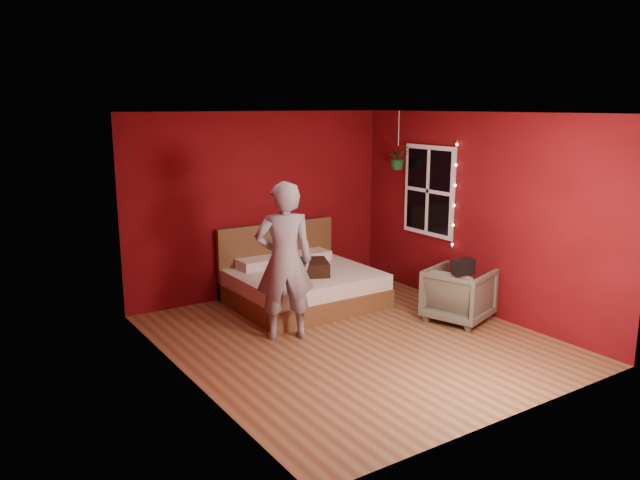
{
  "coord_description": "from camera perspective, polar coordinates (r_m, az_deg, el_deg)",
  "views": [
    {
      "loc": [
        -4.11,
        -5.52,
        2.69
      ],
      "look_at": [
        -0.2,
        0.4,
        1.14
      ],
      "focal_mm": 35.0,
      "sensor_mm": 36.0,
      "label": 1
    }
  ],
  "objects": [
    {
      "name": "room_walls",
      "position": [
        6.96,
        3.2,
        3.93
      ],
      "size": [
        4.04,
        4.54,
        2.62
      ],
      "color": "maroon",
      "rests_on": "ground"
    },
    {
      "name": "window",
      "position": [
        8.92,
        9.92,
        4.46
      ],
      "size": [
        0.05,
        0.97,
        1.27
      ],
      "color": "white",
      "rests_on": "room_walls"
    },
    {
      "name": "handbag",
      "position": [
        7.68,
        12.99,
        -2.39
      ],
      "size": [
        0.27,
        0.15,
        0.19
      ],
      "primitive_type": "cube",
      "rotation": [
        0.0,
        0.0,
        -0.06
      ],
      "color": "black",
      "rests_on": "armchair"
    },
    {
      "name": "bed",
      "position": [
        8.6,
        -1.73,
        -4.08
      ],
      "size": [
        1.86,
        1.58,
        1.02
      ],
      "color": "brown",
      "rests_on": "ground"
    },
    {
      "name": "armchair",
      "position": [
        8.08,
        12.59,
        -4.87
      ],
      "size": [
        0.95,
        0.94,
        0.69
      ],
      "primitive_type": "imported",
      "rotation": [
        0.0,
        0.0,
        1.89
      ],
      "color": "#5D5D4A",
      "rests_on": "ground"
    },
    {
      "name": "person",
      "position": [
        7.18,
        -3.28,
        -1.94
      ],
      "size": [
        0.79,
        0.67,
        1.85
      ],
      "primitive_type": "imported",
      "rotation": [
        0.0,
        0.0,
        2.75
      ],
      "color": "gray",
      "rests_on": "ground"
    },
    {
      "name": "floor",
      "position": [
        7.4,
        3.04,
        -9.05
      ],
      "size": [
        4.5,
        4.5,
        0.0
      ],
      "primitive_type": "plane",
      "color": "brown",
      "rests_on": "ground"
    },
    {
      "name": "hanging_plant",
      "position": [
        9.12,
        7.15,
        7.48
      ],
      "size": [
        0.33,
        0.3,
        0.83
      ],
      "color": "silver",
      "rests_on": "room_walls"
    },
    {
      "name": "throw_pillow",
      "position": [
        8.34,
        -1.08,
        -2.53
      ],
      "size": [
        0.68,
        0.68,
        0.18
      ],
      "primitive_type": "cube",
      "rotation": [
        0.0,
        0.0,
        -0.43
      ],
      "color": "black",
      "rests_on": "bed"
    },
    {
      "name": "fairy_lights",
      "position": [
        8.54,
        12.21,
        4.01
      ],
      "size": [
        0.04,
        0.04,
        1.45
      ],
      "color": "silver",
      "rests_on": "room_walls"
    }
  ]
}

